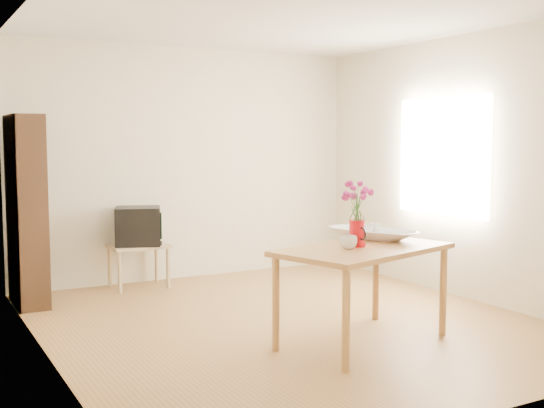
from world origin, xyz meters
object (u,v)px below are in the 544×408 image
pitcher (357,234)px  mug (349,242)px  bowl (373,210)px  television (138,225)px  table (363,258)px

pitcher → mug: bearing=-144.8°
pitcher → bowl: (0.35, 0.26, 0.15)m
mug → bowl: (0.47, 0.33, 0.19)m
pitcher → television: pitcher is taller
table → pitcher: pitcher is taller
table → mug: 0.21m
bowl → television: bowl is taller
table → pitcher: bearing=106.4°
television → mug: bearing=-55.8°
bowl → television: bearing=116.4°
pitcher → mug: 0.15m
pitcher → bowl: bowl is taller
mug → television: 2.89m
pitcher → television: size_ratio=0.37×
pitcher → mug: pitcher is taller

